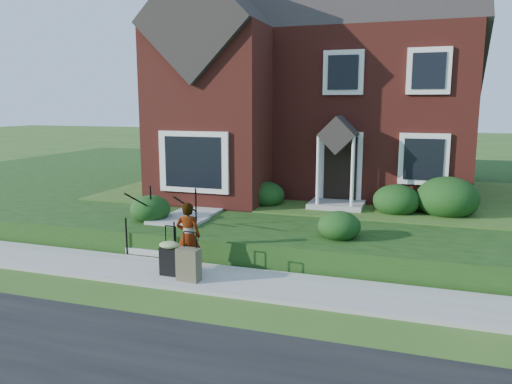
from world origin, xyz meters
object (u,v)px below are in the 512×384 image
at_px(woman, 188,236).
at_px(front_steps, 170,231).
at_px(suitcase_olive, 189,264).
at_px(suitcase_black, 170,256).

bearing_deg(woman, front_steps, -58.72).
height_order(woman, suitcase_olive, woman).
distance_m(front_steps, suitcase_black, 2.28).
bearing_deg(woman, suitcase_black, 58.98).
bearing_deg(suitcase_black, woman, 68.95).
relative_size(suitcase_black, suitcase_olive, 1.04).
bearing_deg(suitcase_black, front_steps, 119.35).
height_order(suitcase_black, suitcase_olive, suitcase_black).
distance_m(suitcase_black, suitcase_olive, 0.57).
relative_size(woman, suitcase_black, 1.40).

